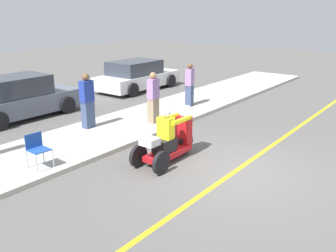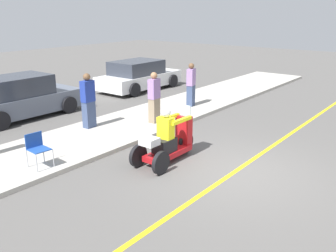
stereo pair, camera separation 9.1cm
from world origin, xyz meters
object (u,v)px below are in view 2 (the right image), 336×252
Objects in this scene: motorcycle_trike at (168,142)px; parked_car_lot_center at (20,98)px; spectator_with_child at (88,102)px; spectator_near_curb at (154,98)px; parked_car_lot_right at (139,76)px; folding_chair_curbside at (37,146)px; spectator_far_back at (191,85)px.

parked_car_lot_center is at bearing 90.09° from motorcycle_trike.
spectator_with_child reaches higher than motorcycle_trike.
parked_car_lot_center is (-2.19, 4.48, -0.22)m from spectator_near_curb.
parked_car_lot_center reaches higher than parked_car_lot_right.
parked_car_lot_right is at bearing 0.05° from parked_car_lot_center.
parked_car_lot_center is (-0.01, 6.77, 0.20)m from motorcycle_trike.
motorcycle_trike is at bearing -133.56° from spectator_near_curb.
parked_car_lot_center reaches higher than motorcycle_trike.
folding_chair_curbside is 9.93m from parked_car_lot_right.
parked_car_lot_right is (8.77, 4.65, 0.05)m from folding_chair_curbside.
spectator_far_back is at bearing 28.53° from motorcycle_trike.
spectator_with_child is at bearing 26.92° from folding_chair_curbside.
parked_car_lot_right is at bearing 28.40° from spectator_with_child.
spectator_far_back reaches higher than folding_chair_curbside.
parked_car_lot_center is (-6.36, -0.01, 0.04)m from parked_car_lot_right.
folding_chair_curbside is (-7.25, -0.50, -0.31)m from spectator_far_back.
parked_car_lot_right is at bearing 27.92° from folding_chair_curbside.
spectator_near_curb is at bearing 2.07° from folding_chair_curbside.
spectator_with_child is 6.72m from parked_car_lot_right.
spectator_near_curb is 1.01× the size of spectator_far_back.
spectator_with_child is at bearing -81.83° from parked_car_lot_center.
parked_car_lot_center is at bearing 98.17° from spectator_with_child.
spectator_with_child is 2.14× the size of folding_chair_curbside.
motorcycle_trike is 6.77m from parked_car_lot_center.
parked_car_lot_right is at bearing 47.05° from spectator_near_curb.
spectator_with_child is at bearing 167.65° from spectator_far_back.
motorcycle_trike is 3.22m from folding_chair_curbside.
parked_car_lot_center reaches higher than folding_chair_curbside.
spectator_with_child is at bearing -151.60° from parked_car_lot_right.
parked_car_lot_right is at bearing 69.80° from spectator_far_back.
spectator_far_back is at bearing -40.61° from parked_car_lot_center.
spectator_near_curb is at bearing 46.44° from motorcycle_trike.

